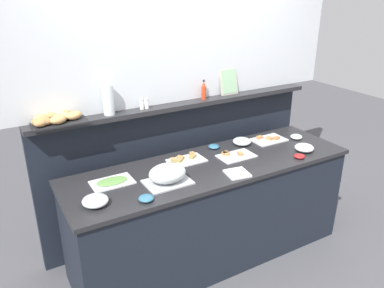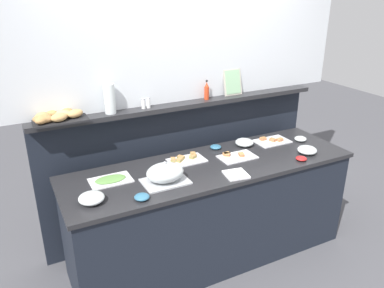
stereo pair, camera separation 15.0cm
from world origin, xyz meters
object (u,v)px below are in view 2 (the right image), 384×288
Objects in this scene: sandwich_platter_rear at (186,159)px; napkin_stack at (236,174)px; glass_bowl_medium at (91,198)px; pepper_shaker at (148,103)px; sandwich_platter_front at (236,156)px; salt_shaker at (143,104)px; sandwich_platter_side at (272,141)px; bread_basket at (56,117)px; condiment_bowl_dark at (216,147)px; framed_picture at (233,82)px; glass_bowl_extra at (300,139)px; condiment_bowl_cream at (301,158)px; serving_cloche at (165,173)px; water_carafe at (110,99)px; condiment_bowl_red at (142,197)px; cold_cuts_platter at (111,180)px; glass_bowl_large at (307,150)px; hot_sauce_bottle at (207,91)px.

sandwich_platter_rear reaches higher than napkin_stack.
glass_bowl_medium is 2.02× the size of pepper_shaker.
pepper_shaker reaches higher than sandwich_platter_front.
salt_shaker is at bearing 122.85° from napkin_stack.
bread_basket reaches higher than sandwich_platter_side.
framed_picture is (0.31, 0.24, 0.51)m from condiment_bowl_dark.
napkin_stack is at bearing -160.89° from glass_bowl_extra.
pepper_shaker is (-1.06, 0.74, 0.43)m from condiment_bowl_cream.
serving_cloche is 0.77m from water_carafe.
bread_basket reaches higher than condiment_bowl_red.
sandwich_platter_rear and sandwich_platter_front have the same top height.
sandwich_platter_rear is 0.69m from condiment_bowl_red.
sandwich_platter_front is 0.75m from glass_bowl_extra.
glass_bowl_medium is at bearing -169.55° from sandwich_platter_side.
sandwich_platter_front is 2.80× the size of glass_bowl_extra.
sandwich_platter_side is at bearing 32.24° from napkin_stack.
pepper_shaker is at bearing 0.98° from bread_basket.
pepper_shaker is (0.47, 0.38, 0.44)m from cold_cuts_platter.
pepper_shaker is at bearing 64.63° from condiment_bowl_red.
sandwich_platter_front is at bearing 146.80° from condiment_bowl_cream.
water_carafe is at bearing 88.12° from condiment_bowl_red.
water_carafe reaches higher than condiment_bowl_dark.
water_carafe reaches higher than salt_shaker.
condiment_bowl_cream is at bearing -13.38° from cold_cuts_platter.
cold_cuts_platter is at bearing 176.49° from sandwich_platter_front.
water_carafe is at bearing 180.00° from salt_shaker.
salt_shaker is (0.42, 0.38, 0.44)m from cold_cuts_platter.
bread_basket is (-1.85, 0.28, 0.43)m from sandwich_platter_side.
bread_basket is (-1.95, 0.64, 0.41)m from glass_bowl_large.
bread_basket reaches higher than condiment_bowl_cream.
glass_bowl_extra is at bearing 3.01° from sandwich_platter_front.
sandwich_platter_front is at bearing 8.08° from glass_bowl_medium.
sandwich_platter_front is 0.87m from pepper_shaker.
glass_bowl_large is (1.67, -0.28, 0.02)m from cold_cuts_platter.
sandwich_platter_front is at bearing -75.89° from condiment_bowl_dark.
salt_shaker is at bearing 41.66° from cold_cuts_platter.
glass_bowl_medium is at bearing -136.93° from pepper_shaker.
water_carafe reaches higher than condiment_bowl_red.
sandwich_platter_side is at bearing -15.04° from pepper_shaker.
glass_bowl_extra is 0.98m from napkin_stack.
glass_bowl_large is (1.31, -0.07, -0.04)m from serving_cloche.
bread_basket is (-0.28, 0.36, 0.43)m from cold_cuts_platter.
water_carafe is at bearing 1.74° from bread_basket.
glass_bowl_medium is (-0.56, -0.04, -0.04)m from serving_cloche.
bread_basket reaches higher than sandwich_platter_rear.
condiment_bowl_red is 0.89m from water_carafe.
hot_sauce_bottle reaches higher than sandwich_platter_rear.
glass_bowl_large is at bearing -63.36° from framed_picture.
sandwich_platter_front is 1.30× the size of water_carafe.
glass_bowl_large reaches higher than condiment_bowl_dark.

